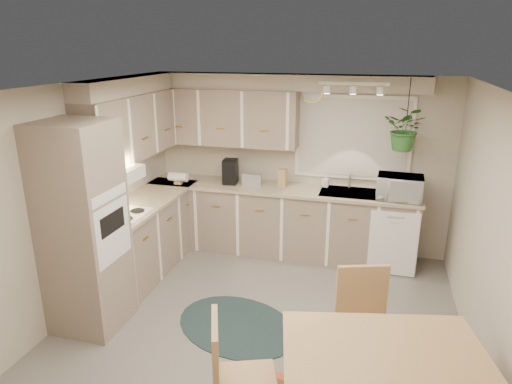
# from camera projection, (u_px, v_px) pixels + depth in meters

# --- Properties ---
(floor) EXTENTS (4.20, 4.20, 0.00)m
(floor) POSITION_uv_depth(u_px,v_px,m) (260.00, 326.00, 4.68)
(floor) COLOR slate
(floor) RESTS_ON ground
(ceiling) EXTENTS (4.20, 4.20, 0.00)m
(ceiling) POSITION_uv_depth(u_px,v_px,m) (260.00, 88.00, 3.94)
(ceiling) COLOR white
(ceiling) RESTS_ON wall_back
(wall_back) EXTENTS (4.00, 0.04, 2.40)m
(wall_back) POSITION_uv_depth(u_px,v_px,m) (299.00, 164.00, 6.24)
(wall_back) COLOR #B3A894
(wall_back) RESTS_ON floor
(wall_front) EXTENTS (4.00, 0.04, 2.40)m
(wall_front) POSITION_uv_depth(u_px,v_px,m) (158.00, 357.00, 2.38)
(wall_front) COLOR #B3A894
(wall_front) RESTS_ON floor
(wall_left) EXTENTS (0.04, 4.20, 2.40)m
(wall_left) POSITION_uv_depth(u_px,v_px,m) (77.00, 199.00, 4.80)
(wall_left) COLOR #B3A894
(wall_left) RESTS_ON floor
(wall_right) EXTENTS (0.04, 4.20, 2.40)m
(wall_right) POSITION_uv_depth(u_px,v_px,m) (491.00, 240.00, 3.81)
(wall_right) COLOR #B3A894
(wall_right) RESTS_ON floor
(base_cab_left) EXTENTS (0.60, 1.85, 0.90)m
(base_cab_left) POSITION_uv_depth(u_px,v_px,m) (147.00, 236.00, 5.76)
(base_cab_left) COLOR gray
(base_cab_left) RESTS_ON floor
(base_cab_back) EXTENTS (3.60, 0.60, 0.90)m
(base_cab_back) POSITION_uv_depth(u_px,v_px,m) (279.00, 221.00, 6.24)
(base_cab_back) COLOR gray
(base_cab_back) RESTS_ON floor
(counter_left) EXTENTS (0.64, 1.89, 0.04)m
(counter_left) POSITION_uv_depth(u_px,v_px,m) (145.00, 201.00, 5.62)
(counter_left) COLOR tan
(counter_left) RESTS_ON base_cab_left
(counter_back) EXTENTS (3.64, 0.64, 0.04)m
(counter_back) POSITION_uv_depth(u_px,v_px,m) (279.00, 189.00, 6.09)
(counter_back) COLOR tan
(counter_back) RESTS_ON base_cab_back
(oven_stack) EXTENTS (0.65, 0.65, 2.10)m
(oven_stack) POSITION_uv_depth(u_px,v_px,m) (84.00, 229.00, 4.43)
(oven_stack) COLOR gray
(oven_stack) RESTS_ON floor
(wall_oven_face) EXTENTS (0.02, 0.56, 0.58)m
(wall_oven_face) POSITION_uv_depth(u_px,v_px,m) (113.00, 232.00, 4.35)
(wall_oven_face) COLOR silver
(wall_oven_face) RESTS_ON oven_stack
(upper_cab_left) EXTENTS (0.35, 2.00, 0.75)m
(upper_cab_left) POSITION_uv_depth(u_px,v_px,m) (135.00, 126.00, 5.49)
(upper_cab_left) COLOR gray
(upper_cab_left) RESTS_ON wall_left
(upper_cab_back) EXTENTS (2.00, 0.35, 0.75)m
(upper_cab_back) POSITION_uv_depth(u_px,v_px,m) (224.00, 117.00, 6.13)
(upper_cab_back) COLOR gray
(upper_cab_back) RESTS_ON wall_back
(soffit_left) EXTENTS (0.30, 2.00, 0.20)m
(soffit_left) POSITION_uv_depth(u_px,v_px,m) (129.00, 85.00, 5.35)
(soffit_left) COLOR #B3A894
(soffit_left) RESTS_ON wall_left
(soffit_back) EXTENTS (3.60, 0.30, 0.20)m
(soffit_back) POSITION_uv_depth(u_px,v_px,m) (284.00, 82.00, 5.81)
(soffit_back) COLOR #B3A894
(soffit_back) RESTS_ON wall_back
(cooktop) EXTENTS (0.52, 0.58, 0.02)m
(cooktop) POSITION_uv_depth(u_px,v_px,m) (121.00, 215.00, 5.08)
(cooktop) COLOR silver
(cooktop) RESTS_ON counter_left
(range_hood) EXTENTS (0.40, 0.60, 0.14)m
(range_hood) POSITION_uv_depth(u_px,v_px,m) (116.00, 176.00, 4.94)
(range_hood) COLOR silver
(range_hood) RESTS_ON upper_cab_left
(window_blinds) EXTENTS (1.40, 0.02, 1.00)m
(window_blinds) POSITION_uv_depth(u_px,v_px,m) (353.00, 138.00, 5.91)
(window_blinds) COLOR beige
(window_blinds) RESTS_ON wall_back
(window_frame) EXTENTS (1.50, 0.02, 1.10)m
(window_frame) POSITION_uv_depth(u_px,v_px,m) (353.00, 138.00, 5.92)
(window_frame) COLOR white
(window_frame) RESTS_ON wall_back
(sink) EXTENTS (0.70, 0.48, 0.10)m
(sink) POSITION_uv_depth(u_px,v_px,m) (348.00, 195.00, 5.88)
(sink) COLOR #A4A6AC
(sink) RESTS_ON counter_back
(dishwasher_front) EXTENTS (0.58, 0.02, 0.83)m
(dishwasher_front) POSITION_uv_depth(u_px,v_px,m) (393.00, 244.00, 5.59)
(dishwasher_front) COLOR silver
(dishwasher_front) RESTS_ON base_cab_back
(track_light_bar) EXTENTS (0.80, 0.04, 0.04)m
(track_light_bar) POSITION_uv_depth(u_px,v_px,m) (354.00, 84.00, 5.21)
(track_light_bar) COLOR silver
(track_light_bar) RESTS_ON ceiling
(wall_clock) EXTENTS (0.30, 0.03, 0.30)m
(wall_clock) POSITION_uv_depth(u_px,v_px,m) (312.00, 91.00, 5.87)
(wall_clock) COLOR #D9C24C
(wall_clock) RESTS_ON wall_back
(chair_left) EXTENTS (0.59, 0.59, 0.98)m
(chair_left) POSITION_uv_depth(u_px,v_px,m) (246.00, 380.00, 3.23)
(chair_left) COLOR tan
(chair_left) RESTS_ON floor
(chair_back) EXTENTS (0.59, 0.59, 0.99)m
(chair_back) POSITION_uv_depth(u_px,v_px,m) (367.00, 332.00, 3.76)
(chair_back) COLOR tan
(chair_back) RESTS_ON floor
(braided_rug) EXTENTS (1.61, 1.44, 0.01)m
(braided_rug) POSITION_uv_depth(u_px,v_px,m) (237.00, 325.00, 4.68)
(braided_rug) COLOR black
(braided_rug) RESTS_ON floor
(microwave) EXTENTS (0.55, 0.32, 0.37)m
(microwave) POSITION_uv_depth(u_px,v_px,m) (400.00, 185.00, 5.56)
(microwave) COLOR silver
(microwave) RESTS_ON counter_back
(soap_bottle) EXTENTS (0.10, 0.19, 0.08)m
(soap_bottle) POSITION_uv_depth(u_px,v_px,m) (325.00, 184.00, 6.07)
(soap_bottle) COLOR silver
(soap_bottle) RESTS_ON counter_back
(hanging_plant) EXTENTS (0.62, 0.66, 0.41)m
(hanging_plant) POSITION_uv_depth(u_px,v_px,m) (405.00, 134.00, 5.37)
(hanging_plant) COLOR #2B6127
(hanging_plant) RESTS_ON ceiling
(coffee_maker) EXTENTS (0.21, 0.25, 0.33)m
(coffee_maker) POSITION_uv_depth(u_px,v_px,m) (230.00, 172.00, 6.21)
(coffee_maker) COLOR black
(coffee_maker) RESTS_ON counter_back
(toaster) EXTENTS (0.27, 0.18, 0.16)m
(toaster) POSITION_uv_depth(u_px,v_px,m) (252.00, 179.00, 6.18)
(toaster) COLOR #A4A6AC
(toaster) RESTS_ON counter_back
(knife_block) EXTENTS (0.12, 0.12, 0.24)m
(knife_block) POSITION_uv_depth(u_px,v_px,m) (283.00, 178.00, 6.09)
(knife_block) COLOR tan
(knife_block) RESTS_ON counter_back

